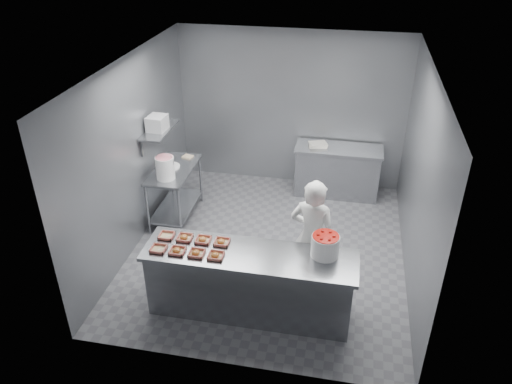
{
  "coord_description": "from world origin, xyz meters",
  "views": [
    {
      "loc": [
        1.01,
        -6.06,
        4.53
      ],
      "look_at": [
        -0.15,
        -0.2,
        1.09
      ],
      "focal_mm": 35.0,
      "sensor_mm": 36.0,
      "label": 1
    }
  ],
  "objects_px": {
    "service_counter": "(250,283)",
    "tray_4": "(167,236)",
    "back_counter": "(337,171)",
    "worker": "(312,237)",
    "glaze_bucket": "(165,167)",
    "prep_table": "(175,185)",
    "tray_5": "(184,238)",
    "tray_0": "(158,249)",
    "strawberry_tub": "(325,245)",
    "tray_2": "(196,253)",
    "tray_3": "(216,255)",
    "tray_1": "(177,251)",
    "tray_7": "(222,242)",
    "appliance": "(157,123)",
    "tray_6": "(203,240)"
  },
  "relations": [
    {
      "from": "back_counter",
      "to": "tray_5",
      "type": "distance_m",
      "value": 3.61
    },
    {
      "from": "strawberry_tub",
      "to": "tray_1",
      "type": "bearing_deg",
      "value": -170.55
    },
    {
      "from": "tray_0",
      "to": "tray_1",
      "type": "bearing_deg",
      "value": -0.0
    },
    {
      "from": "back_counter",
      "to": "glaze_bucket",
      "type": "bearing_deg",
      "value": -147.37
    },
    {
      "from": "service_counter",
      "to": "tray_5",
      "type": "xyz_separation_m",
      "value": [
        -0.86,
        0.14,
        0.47
      ]
    },
    {
      "from": "tray_1",
      "to": "tray_2",
      "type": "height_order",
      "value": "same"
    },
    {
      "from": "service_counter",
      "to": "glaze_bucket",
      "type": "xyz_separation_m",
      "value": [
        -1.65,
        1.62,
        0.64
      ]
    },
    {
      "from": "service_counter",
      "to": "tray_6",
      "type": "height_order",
      "value": "tray_6"
    },
    {
      "from": "back_counter",
      "to": "tray_4",
      "type": "distance_m",
      "value": 3.73
    },
    {
      "from": "service_counter",
      "to": "tray_7",
      "type": "height_order",
      "value": "tray_7"
    },
    {
      "from": "tray_2",
      "to": "tray_3",
      "type": "relative_size",
      "value": 1.0
    },
    {
      "from": "tray_6",
      "to": "worker",
      "type": "height_order",
      "value": "worker"
    },
    {
      "from": "back_counter",
      "to": "prep_table",
      "type": "bearing_deg",
      "value": -152.99
    },
    {
      "from": "service_counter",
      "to": "prep_table",
      "type": "height_order",
      "value": "same"
    },
    {
      "from": "service_counter",
      "to": "tray_4",
      "type": "height_order",
      "value": "tray_4"
    },
    {
      "from": "strawberry_tub",
      "to": "appliance",
      "type": "distance_m",
      "value": 3.28
    },
    {
      "from": "worker",
      "to": "back_counter",
      "type": "bearing_deg",
      "value": -80.49
    },
    {
      "from": "tray_1",
      "to": "tray_4",
      "type": "relative_size",
      "value": 1.0
    },
    {
      "from": "tray_6",
      "to": "worker",
      "type": "xyz_separation_m",
      "value": [
        1.32,
        0.46,
        -0.1
      ]
    },
    {
      "from": "prep_table",
      "to": "glaze_bucket",
      "type": "distance_m",
      "value": 0.6
    },
    {
      "from": "prep_table",
      "to": "tray_4",
      "type": "distance_m",
      "value": 1.92
    },
    {
      "from": "glaze_bucket",
      "to": "tray_2",
      "type": "bearing_deg",
      "value": -59.84
    },
    {
      "from": "back_counter",
      "to": "worker",
      "type": "xyz_separation_m",
      "value": [
        -0.2,
        -2.65,
        0.37
      ]
    },
    {
      "from": "back_counter",
      "to": "tray_0",
      "type": "xyz_separation_m",
      "value": [
        -2.0,
        -3.39,
        0.47
      ]
    },
    {
      "from": "tray_3",
      "to": "glaze_bucket",
      "type": "distance_m",
      "value": 2.17
    },
    {
      "from": "tray_0",
      "to": "strawberry_tub",
      "type": "xyz_separation_m",
      "value": [
        1.98,
        0.29,
        0.13
      ]
    },
    {
      "from": "tray_2",
      "to": "strawberry_tub",
      "type": "distance_m",
      "value": 1.54
    },
    {
      "from": "prep_table",
      "to": "tray_7",
      "type": "distance_m",
      "value": 2.23
    },
    {
      "from": "tray_5",
      "to": "appliance",
      "type": "xyz_separation_m",
      "value": [
        -0.96,
        1.77,
        0.75
      ]
    },
    {
      "from": "tray_4",
      "to": "tray_7",
      "type": "distance_m",
      "value": 0.72
    },
    {
      "from": "tray_0",
      "to": "glaze_bucket",
      "type": "bearing_deg",
      "value": 107.23
    },
    {
      "from": "service_counter",
      "to": "tray_2",
      "type": "distance_m",
      "value": 0.79
    },
    {
      "from": "tray_1",
      "to": "tray_7",
      "type": "distance_m",
      "value": 0.56
    },
    {
      "from": "tray_0",
      "to": "tray_4",
      "type": "relative_size",
      "value": 1.0
    },
    {
      "from": "prep_table",
      "to": "tray_5",
      "type": "bearing_deg",
      "value": -66.49
    },
    {
      "from": "tray_0",
      "to": "tray_1",
      "type": "distance_m",
      "value": 0.24
    },
    {
      "from": "tray_1",
      "to": "glaze_bucket",
      "type": "bearing_deg",
      "value": 113.97
    },
    {
      "from": "appliance",
      "to": "tray_2",
      "type": "bearing_deg",
      "value": -55.85
    },
    {
      "from": "tray_0",
      "to": "service_counter",
      "type": "bearing_deg",
      "value": 7.27
    },
    {
      "from": "tray_0",
      "to": "tray_4",
      "type": "xyz_separation_m",
      "value": [
        0.0,
        0.28,
        0.0
      ]
    },
    {
      "from": "tray_0",
      "to": "tray_4",
      "type": "bearing_deg",
      "value": 90.0
    },
    {
      "from": "tray_7",
      "to": "strawberry_tub",
      "type": "xyz_separation_m",
      "value": [
        1.26,
        0.01,
        0.13
      ]
    },
    {
      "from": "tray_5",
      "to": "worker",
      "type": "height_order",
      "value": "worker"
    },
    {
      "from": "prep_table",
      "to": "tray_0",
      "type": "height_order",
      "value": "tray_0"
    },
    {
      "from": "tray_1",
      "to": "worker",
      "type": "bearing_deg",
      "value": 25.38
    },
    {
      "from": "back_counter",
      "to": "tray_7",
      "type": "xyz_separation_m",
      "value": [
        -1.28,
        -3.11,
        0.47
      ]
    },
    {
      "from": "tray_2",
      "to": "worker",
      "type": "distance_m",
      "value": 1.52
    },
    {
      "from": "tray_1",
      "to": "tray_4",
      "type": "bearing_deg",
      "value": 130.16
    },
    {
      "from": "prep_table",
      "to": "tray_5",
      "type": "height_order",
      "value": "tray_5"
    },
    {
      "from": "glaze_bucket",
      "to": "appliance",
      "type": "xyz_separation_m",
      "value": [
        -0.17,
        0.29,
        0.59
      ]
    }
  ]
}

